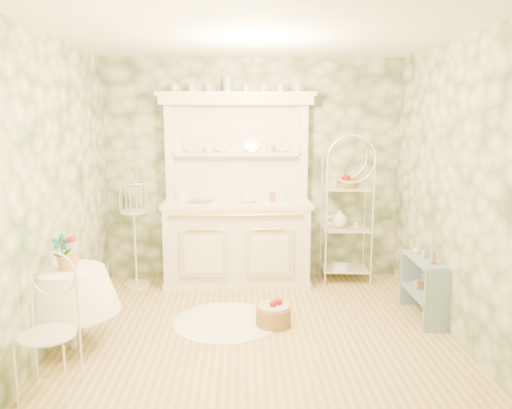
{
  "coord_description": "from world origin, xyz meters",
  "views": [
    {
      "loc": [
        -0.13,
        -4.32,
        1.99
      ],
      "look_at": [
        0.0,
        0.5,
        1.15
      ],
      "focal_mm": 35.0,
      "sensor_mm": 36.0,
      "label": 1
    }
  ],
  "objects_px": {
    "bakers_rack": "(346,214)",
    "birdcage_stand": "(135,231)",
    "floor_basket": "(273,315)",
    "side_shelf": "(424,287)",
    "round_table": "(71,306)",
    "kitchen_dresser": "(237,190)",
    "cafe_chair": "(47,328)"
  },
  "relations": [
    {
      "from": "bakers_rack",
      "to": "birdcage_stand",
      "type": "height_order",
      "value": "bakers_rack"
    },
    {
      "from": "floor_basket",
      "to": "birdcage_stand",
      "type": "bearing_deg",
      "value": 142.88
    },
    {
      "from": "bakers_rack",
      "to": "side_shelf",
      "type": "relative_size",
      "value": 2.2
    },
    {
      "from": "round_table",
      "to": "birdcage_stand",
      "type": "height_order",
      "value": "birdcage_stand"
    },
    {
      "from": "bakers_rack",
      "to": "side_shelf",
      "type": "xyz_separation_m",
      "value": [
        0.55,
        -1.2,
        -0.51
      ]
    },
    {
      "from": "side_shelf",
      "to": "floor_basket",
      "type": "bearing_deg",
      "value": -169.28
    },
    {
      "from": "side_shelf",
      "to": "kitchen_dresser",
      "type": "bearing_deg",
      "value": 154.34
    },
    {
      "from": "round_table",
      "to": "birdcage_stand",
      "type": "bearing_deg",
      "value": 82.42
    },
    {
      "from": "kitchen_dresser",
      "to": "round_table",
      "type": "bearing_deg",
      "value": -129.76
    },
    {
      "from": "bakers_rack",
      "to": "birdcage_stand",
      "type": "distance_m",
      "value": 2.54
    },
    {
      "from": "cafe_chair",
      "to": "birdcage_stand",
      "type": "bearing_deg",
      "value": 92.13
    },
    {
      "from": "bakers_rack",
      "to": "round_table",
      "type": "relative_size",
      "value": 2.17
    },
    {
      "from": "kitchen_dresser",
      "to": "floor_basket",
      "type": "distance_m",
      "value": 1.68
    },
    {
      "from": "round_table",
      "to": "kitchen_dresser",
      "type": "bearing_deg",
      "value": 50.24
    },
    {
      "from": "floor_basket",
      "to": "bakers_rack",
      "type": "bearing_deg",
      "value": 54.41
    },
    {
      "from": "bakers_rack",
      "to": "floor_basket",
      "type": "height_order",
      "value": "bakers_rack"
    },
    {
      "from": "round_table",
      "to": "floor_basket",
      "type": "distance_m",
      "value": 1.86
    },
    {
      "from": "cafe_chair",
      "to": "birdcage_stand",
      "type": "xyz_separation_m",
      "value": [
        0.13,
        2.35,
        0.17
      ]
    },
    {
      "from": "bakers_rack",
      "to": "floor_basket",
      "type": "distance_m",
      "value": 1.82
    },
    {
      "from": "cafe_chair",
      "to": "birdcage_stand",
      "type": "height_order",
      "value": "birdcage_stand"
    },
    {
      "from": "kitchen_dresser",
      "to": "cafe_chair",
      "type": "xyz_separation_m",
      "value": [
        -1.34,
        -2.43,
        -0.64
      ]
    },
    {
      "from": "kitchen_dresser",
      "to": "round_table",
      "type": "distance_m",
      "value": 2.35
    },
    {
      "from": "kitchen_dresser",
      "to": "bakers_rack",
      "type": "distance_m",
      "value": 1.37
    },
    {
      "from": "round_table",
      "to": "cafe_chair",
      "type": "relative_size",
      "value": 0.76
    },
    {
      "from": "bakers_rack",
      "to": "floor_basket",
      "type": "xyz_separation_m",
      "value": [
        -0.97,
        -1.35,
        -0.73
      ]
    },
    {
      "from": "side_shelf",
      "to": "cafe_chair",
      "type": "distance_m",
      "value": 3.48
    },
    {
      "from": "cafe_chair",
      "to": "birdcage_stand",
      "type": "relative_size",
      "value": 0.75
    },
    {
      "from": "round_table",
      "to": "cafe_chair",
      "type": "xyz_separation_m",
      "value": [
        0.08,
        -0.73,
        0.12
      ]
    },
    {
      "from": "kitchen_dresser",
      "to": "round_table",
      "type": "xyz_separation_m",
      "value": [
        -1.42,
        -1.71,
        -0.76
      ]
    },
    {
      "from": "bakers_rack",
      "to": "round_table",
      "type": "distance_m",
      "value": 3.31
    },
    {
      "from": "kitchen_dresser",
      "to": "floor_basket",
      "type": "relative_size",
      "value": 7.34
    },
    {
      "from": "birdcage_stand",
      "to": "floor_basket",
      "type": "xyz_separation_m",
      "value": [
        1.57,
        -1.18,
        -0.57
      ]
    }
  ]
}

